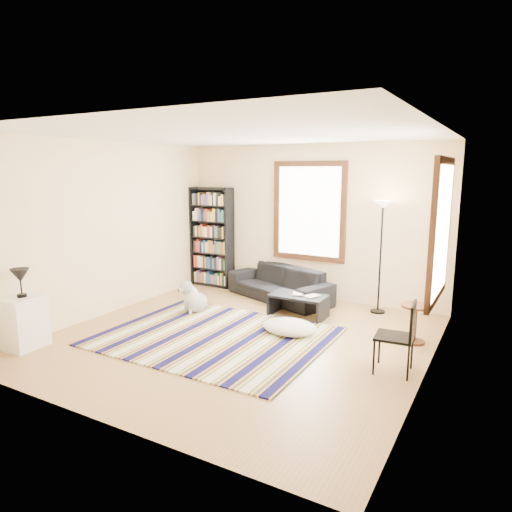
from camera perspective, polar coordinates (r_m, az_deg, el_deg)
The scene contains 21 objects.
floor at distance 6.58m, azimuth -2.17°, elevation -10.61°, with size 5.00×5.00×0.10m, color #A17449.
ceiling at distance 6.15m, azimuth -2.37°, elevation 15.45°, with size 5.00×5.00×0.10m, color white.
wall_back at distance 8.46m, azimuth 6.83°, elevation 4.25°, with size 5.00×0.10×2.80m, color #FEE0AB.
wall_front at distance 4.28m, azimuth -20.43°, elevation -2.67°, with size 5.00×0.10×2.80m, color #FEE0AB.
wall_left at distance 7.83m, azimuth -18.41°, elevation 3.26°, with size 0.10×5.00×2.80m, color #FEE0AB.
wall_right at distance 5.35m, azimuth 21.74°, elevation -0.19°, with size 0.10×5.00×2.80m, color #FEE0AB.
window_back at distance 8.37m, azimuth 6.65°, elevation 5.56°, with size 1.20×0.06×1.60m, color white.
window_right at distance 6.11m, azimuth 22.15°, elevation 2.96°, with size 0.06×1.20×1.60m, color white.
rug at distance 6.62m, azimuth -5.19°, elevation -9.95°, with size 3.10×2.48×0.02m, color #0C0C3E.
sofa at distance 8.36m, azimuth 2.93°, elevation -3.44°, with size 2.05×0.80×0.60m, color black.
bookshelf at distance 9.29m, azimuth -5.57°, elevation 2.36°, with size 0.90×0.30×2.00m, color black.
coffee_table at distance 7.45m, azimuth 5.31°, elevation -6.19°, with size 0.90×0.50×0.36m, color black.
book_a at distance 7.44m, azimuth 4.63°, elevation -4.68°, with size 0.23×0.17×0.02m, color beige.
book_b at distance 7.39m, azimuth 6.56°, elevation -4.84°, with size 0.17×0.23×0.02m, color beige.
floor_cushion at distance 6.70m, azimuth 4.22°, elevation -8.83°, with size 0.81×0.61×0.20m, color silver.
floor_lamp at distance 7.72m, azimuth 15.28°, elevation -0.20°, with size 0.30×0.30×1.86m, color black, non-canonical shape.
side_table at distance 6.66m, azimuth 19.28°, elevation -8.02°, with size 0.40×0.40×0.54m, color #432210.
folding_chair at distance 5.62m, azimuth 16.88°, elevation -9.66°, with size 0.42×0.40×0.86m, color black.
white_cabinet at distance 6.84m, azimuth -26.95°, elevation -7.41°, with size 0.38×0.50×0.70m, color white.
table_lamp at distance 6.70m, azimuth -27.34°, elevation -3.00°, with size 0.24×0.24×0.38m, color black, non-canonical shape.
dog at distance 7.68m, azimuth -7.55°, elevation -4.98°, with size 0.39×0.55×0.55m, color silver, non-canonical shape.
Camera 1 is at (3.21, -5.22, 2.34)m, focal length 32.00 mm.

